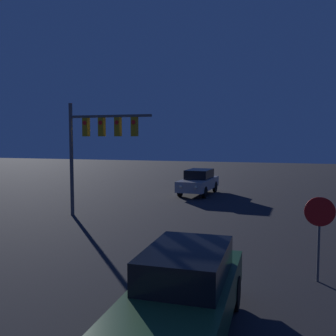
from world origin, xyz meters
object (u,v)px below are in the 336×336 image
Objects in this scene: car_far at (199,181)px; traffic_signal_mast at (96,137)px; stop_sign at (319,222)px; car_near at (184,292)px.

car_far is 9.73m from traffic_signal_mast.
stop_sign is at bearing 117.05° from car_far.
car_far is at bearing 69.71° from traffic_signal_mast.
traffic_signal_mast is 2.42× the size of stop_sign.
car_near is at bearing -54.46° from traffic_signal_mast.
car_near is at bearing -126.66° from stop_sign.
car_near is 12.13m from traffic_signal_mast.
car_far is at bearing -79.31° from car_near.
car_far is at bearing 113.71° from stop_sign.
car_near is 18.60m from car_far.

